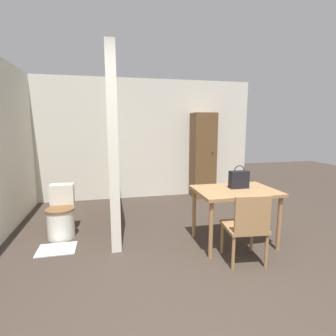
{
  "coord_description": "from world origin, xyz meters",
  "views": [
    {
      "loc": [
        -0.6,
        -1.61,
        1.56
      ],
      "look_at": [
        0.21,
        1.92,
        0.96
      ],
      "focal_mm": 28.0,
      "sensor_mm": 36.0,
      "label": 1
    }
  ],
  "objects_px": {
    "toilet": "(61,215)",
    "handbag": "(239,179)",
    "wooden_cabinet": "(203,156)",
    "dining_table": "(235,196)",
    "wooden_chair": "(247,226)"
  },
  "relations": [
    {
      "from": "handbag",
      "to": "wooden_cabinet",
      "type": "height_order",
      "value": "wooden_cabinet"
    },
    {
      "from": "toilet",
      "to": "handbag",
      "type": "xyz_separation_m",
      "value": [
        2.34,
        -0.71,
        0.56
      ]
    },
    {
      "from": "wooden_chair",
      "to": "handbag",
      "type": "distance_m",
      "value": 0.72
    },
    {
      "from": "dining_table",
      "to": "handbag",
      "type": "xyz_separation_m",
      "value": [
        0.07,
        0.06,
        0.21
      ]
    },
    {
      "from": "wooden_cabinet",
      "to": "toilet",
      "type": "bearing_deg",
      "value": -150.23
    },
    {
      "from": "wooden_cabinet",
      "to": "wooden_chair",
      "type": "bearing_deg",
      "value": -100.35
    },
    {
      "from": "toilet",
      "to": "handbag",
      "type": "height_order",
      "value": "handbag"
    },
    {
      "from": "wooden_chair",
      "to": "wooden_cabinet",
      "type": "height_order",
      "value": "wooden_cabinet"
    },
    {
      "from": "toilet",
      "to": "wooden_cabinet",
      "type": "relative_size",
      "value": 0.39
    },
    {
      "from": "dining_table",
      "to": "handbag",
      "type": "distance_m",
      "value": 0.23
    },
    {
      "from": "dining_table",
      "to": "toilet",
      "type": "bearing_deg",
      "value": 161.38
    },
    {
      "from": "toilet",
      "to": "wooden_chair",
      "type": "bearing_deg",
      "value": -30.45
    },
    {
      "from": "dining_table",
      "to": "toilet",
      "type": "distance_m",
      "value": 2.42
    },
    {
      "from": "toilet",
      "to": "wooden_cabinet",
      "type": "bearing_deg",
      "value": 29.77
    },
    {
      "from": "dining_table",
      "to": "wooden_chair",
      "type": "bearing_deg",
      "value": -102.1
    }
  ]
}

